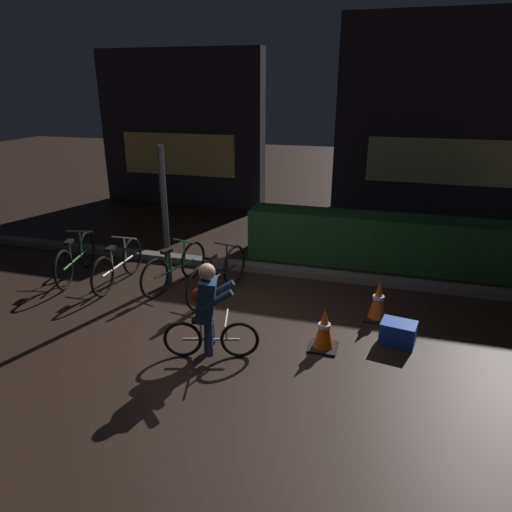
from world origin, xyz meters
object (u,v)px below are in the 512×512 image
(traffic_cone_far, at_px, (378,301))
(parked_bike_left_mid, at_px, (118,265))
(cyclist, at_px, (208,310))
(traffic_cone_near, at_px, (324,329))
(parked_bike_center_right, at_px, (218,275))
(blue_crate, at_px, (398,333))
(parked_bike_center_left, at_px, (175,268))
(parked_bike_leftmost, at_px, (76,259))
(street_post, at_px, (165,218))

(traffic_cone_far, bearing_deg, parked_bike_left_mid, 179.24)
(parked_bike_left_mid, relative_size, cyclist, 1.30)
(parked_bike_left_mid, height_order, traffic_cone_near, parked_bike_left_mid)
(traffic_cone_far, bearing_deg, cyclist, -140.89)
(parked_bike_center_right, relative_size, traffic_cone_near, 3.00)
(traffic_cone_near, distance_m, blue_crate, 1.00)
(parked_bike_center_left, height_order, parked_bike_center_right, parked_bike_center_right)
(parked_bike_center_left, distance_m, blue_crate, 3.68)
(parked_bike_center_left, xyz_separation_m, cyclist, (1.33, -1.80, 0.29))
(parked_bike_center_right, distance_m, blue_crate, 2.85)
(traffic_cone_near, bearing_deg, traffic_cone_far, 58.65)
(parked_bike_leftmost, xyz_separation_m, parked_bike_center_left, (1.83, 0.11, -0.01))
(street_post, distance_m, parked_bike_center_left, 0.84)
(parked_bike_left_mid, distance_m, parked_bike_center_right, 1.79)
(street_post, height_order, parked_bike_center_left, street_post)
(parked_bike_center_left, relative_size, blue_crate, 3.55)
(parked_bike_center_left, relative_size, traffic_cone_near, 2.75)
(parked_bike_center_right, bearing_deg, parked_bike_leftmost, 100.29)
(street_post, xyz_separation_m, parked_bike_leftmost, (-1.68, -0.19, -0.81))
(cyclist, bearing_deg, parked_bike_leftmost, 136.29)
(street_post, xyz_separation_m, parked_bike_left_mid, (-0.82, -0.23, -0.82))
(blue_crate, bearing_deg, parked_bike_center_left, 166.99)
(street_post, height_order, blue_crate, street_post)
(parked_bike_leftmost, distance_m, traffic_cone_far, 5.12)
(parked_bike_center_right, distance_m, cyclist, 1.75)
(parked_bike_leftmost, bearing_deg, parked_bike_left_mid, -106.54)
(blue_crate, bearing_deg, street_post, 166.45)
(parked_bike_leftmost, distance_m, blue_crate, 5.46)
(traffic_cone_near, distance_m, cyclist, 1.50)
(street_post, distance_m, traffic_cone_near, 3.23)
(parked_bike_center_left, height_order, cyclist, cyclist)
(parked_bike_center_left, bearing_deg, cyclist, -128.45)
(parked_bike_center_right, relative_size, cyclist, 1.37)
(traffic_cone_near, bearing_deg, blue_crate, 23.66)
(traffic_cone_far, bearing_deg, parked_bike_center_right, 178.61)
(traffic_cone_near, bearing_deg, parked_bike_leftmost, 166.08)
(parked_bike_left_mid, height_order, parked_bike_center_right, parked_bike_center_right)
(traffic_cone_far, bearing_deg, parked_bike_center_left, 176.32)
(street_post, relative_size, parked_bike_center_right, 1.36)
(street_post, distance_m, parked_bike_leftmost, 1.87)
(traffic_cone_far, relative_size, blue_crate, 1.35)
(street_post, xyz_separation_m, parked_bike_center_right, (0.97, -0.22, -0.80))
(street_post, height_order, traffic_cone_far, street_post)
(parked_bike_left_mid, bearing_deg, traffic_cone_far, -93.00)
(parked_bike_center_left, xyz_separation_m, traffic_cone_far, (3.29, -0.21, -0.05))
(parked_bike_left_mid, distance_m, parked_bike_center_left, 0.98)
(traffic_cone_far, height_order, blue_crate, traffic_cone_far)
(parked_bike_left_mid, distance_m, cyclist, 2.84)
(street_post, relative_size, traffic_cone_far, 3.90)
(traffic_cone_near, xyz_separation_m, cyclist, (-1.34, -0.57, 0.36))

